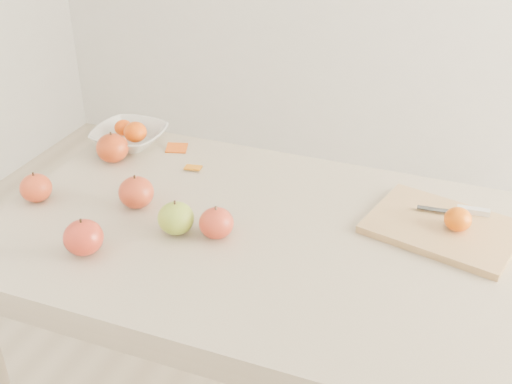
% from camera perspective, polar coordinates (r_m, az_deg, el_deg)
% --- Properties ---
extents(table, '(1.20, 0.80, 0.75)m').
position_cam_1_polar(table, '(1.56, -0.67, -6.22)').
color(table, '#C5B695').
rests_on(table, ground).
extents(cutting_board, '(0.37, 0.31, 0.02)m').
position_cam_1_polar(cutting_board, '(1.55, 16.25, -3.06)').
color(cutting_board, tan).
rests_on(cutting_board, table).
extents(board_tangerine, '(0.06, 0.06, 0.05)m').
position_cam_1_polar(board_tangerine, '(1.52, 17.51, -2.32)').
color(board_tangerine, '#E05A07').
rests_on(board_tangerine, cutting_board).
extents(fruit_bowl, '(0.21, 0.21, 0.05)m').
position_cam_1_polar(fruit_bowl, '(1.92, -11.16, 4.85)').
color(fruit_bowl, silver).
rests_on(fruit_bowl, table).
extents(bowl_tangerine_near, '(0.05, 0.05, 0.05)m').
position_cam_1_polar(bowl_tangerine_near, '(1.93, -11.71, 5.63)').
color(bowl_tangerine_near, '#E45808').
rests_on(bowl_tangerine_near, fruit_bowl).
extents(bowl_tangerine_far, '(0.07, 0.07, 0.06)m').
position_cam_1_polar(bowl_tangerine_far, '(1.88, -10.69, 5.27)').
color(bowl_tangerine_far, '#DE6107').
rests_on(bowl_tangerine_far, fruit_bowl).
extents(orange_peel_a, '(0.07, 0.06, 0.01)m').
position_cam_1_polar(orange_peel_a, '(1.87, -7.06, 3.78)').
color(orange_peel_a, '#D7520F').
rests_on(orange_peel_a, table).
extents(orange_peel_b, '(0.05, 0.04, 0.01)m').
position_cam_1_polar(orange_peel_b, '(1.76, -5.61, 2.11)').
color(orange_peel_b, orange).
rests_on(orange_peel_b, table).
extents(paring_knife, '(0.17, 0.05, 0.01)m').
position_cam_1_polar(paring_knife, '(1.60, 18.28, -1.58)').
color(paring_knife, white).
rests_on(paring_knife, cutting_board).
extents(apple_green, '(0.08, 0.08, 0.08)m').
position_cam_1_polar(apple_green, '(1.48, -7.13, -2.32)').
color(apple_green, olive).
rests_on(apple_green, table).
extents(apple_red_c, '(0.09, 0.09, 0.08)m').
position_cam_1_polar(apple_red_c, '(1.45, -15.09, -3.92)').
color(apple_red_c, maroon).
rests_on(apple_red_c, table).
extents(apple_red_e, '(0.08, 0.08, 0.07)m').
position_cam_1_polar(apple_red_e, '(1.46, -3.54, -2.77)').
color(apple_red_e, '#A30C18').
rests_on(apple_red_e, table).
extents(apple_red_a, '(0.09, 0.09, 0.08)m').
position_cam_1_polar(apple_red_a, '(1.82, -12.65, 3.84)').
color(apple_red_a, maroon).
rests_on(apple_red_a, table).
extents(apple_red_b, '(0.09, 0.09, 0.08)m').
position_cam_1_polar(apple_red_b, '(1.60, -10.60, -0.03)').
color(apple_red_b, maroon).
rests_on(apple_red_b, table).
extents(apple_red_d, '(0.08, 0.08, 0.07)m').
position_cam_1_polar(apple_red_d, '(1.69, -18.98, 0.35)').
color(apple_red_d, maroon).
rests_on(apple_red_d, table).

